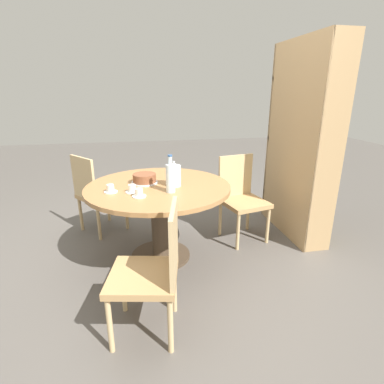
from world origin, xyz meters
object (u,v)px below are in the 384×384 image
(cup_a, at_px, (111,189))
(water_bottle, at_px, (170,177))
(chair_b, at_px, (96,192))
(chair_c, at_px, (153,269))
(cake_main, at_px, (145,179))
(bookshelf, at_px, (299,144))
(cup_c, at_px, (139,193))
(cup_b, at_px, (132,189))
(chair_a, at_px, (241,196))
(coffee_pot, at_px, (174,175))

(cup_a, bearing_deg, water_bottle, 79.87)
(water_bottle, xyz_separation_m, cup_a, (-0.09, -0.49, -0.10))
(chair_b, relative_size, water_bottle, 2.81)
(chair_c, height_order, cake_main, chair_c)
(bookshelf, distance_m, cup_c, 1.79)
(chair_b, xyz_separation_m, water_bottle, (0.89, 0.71, 0.38))
(chair_c, relative_size, bookshelf, 0.44)
(cup_a, bearing_deg, chair_c, 19.29)
(chair_c, distance_m, water_bottle, 0.84)
(water_bottle, xyz_separation_m, cup_b, (-0.05, -0.31, -0.10))
(cup_a, bearing_deg, cup_b, 78.25)
(cake_main, relative_size, cup_a, 2.14)
(chair_b, bearing_deg, cup_c, 166.90)
(bookshelf, relative_size, water_bottle, 6.40)
(water_bottle, bearing_deg, chair_a, 120.66)
(chair_a, bearing_deg, coffee_pot, -170.10)
(chair_a, height_order, cup_a, chair_a)
(chair_c, xyz_separation_m, cup_c, (-0.65, -0.05, 0.28))
(chair_a, bearing_deg, cake_main, 177.37)
(water_bottle, bearing_deg, coffee_pot, 162.14)
(chair_a, relative_size, chair_b, 1.00)
(water_bottle, bearing_deg, cup_c, -75.35)
(cake_main, bearing_deg, water_bottle, 34.49)
(coffee_pot, xyz_separation_m, cup_b, (0.11, -0.36, -0.07))
(cup_b, bearing_deg, bookshelf, 105.22)
(cup_b, bearing_deg, cake_main, 155.18)
(cup_a, bearing_deg, chair_a, 106.75)
(coffee_pot, xyz_separation_m, cake_main, (-0.13, -0.25, -0.06))
(bookshelf, xyz_separation_m, cup_c, (0.59, -1.68, -0.24))
(cup_b, bearing_deg, chair_a, 110.83)
(chair_c, bearing_deg, cup_c, -163.96)
(chair_c, relative_size, coffee_pot, 3.93)
(cake_main, height_order, cup_c, cake_main)
(chair_b, bearing_deg, chair_a, -143.73)
(cake_main, distance_m, cup_b, 0.27)
(cake_main, relative_size, cup_b, 2.14)
(coffee_pot, height_order, cup_a, coffee_pot)
(chair_a, bearing_deg, cup_c, -165.82)
(chair_c, height_order, coffee_pot, coffee_pot)
(cup_a, distance_m, cup_b, 0.18)
(chair_a, relative_size, bookshelf, 0.44)
(chair_a, xyz_separation_m, chair_c, (1.19, -1.01, 0.00))
(coffee_pot, bearing_deg, chair_b, -133.85)
(chair_b, distance_m, coffee_pot, 1.11)
(cup_a, bearing_deg, coffee_pot, 97.65)
(cup_c, bearing_deg, cake_main, 170.84)
(chair_a, height_order, bookshelf, bookshelf)
(chair_a, relative_size, cake_main, 3.70)
(chair_c, bearing_deg, coffee_pot, 174.93)
(coffee_pot, bearing_deg, chair_c, -16.44)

